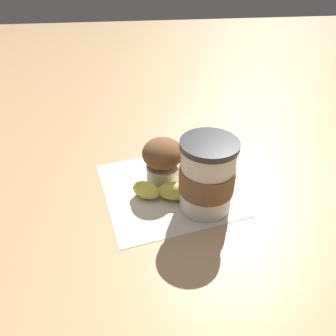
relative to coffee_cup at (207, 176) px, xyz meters
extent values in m
plane|color=tan|center=(0.06, -0.05, -0.07)|extent=(3.00, 3.00, 0.00)
cube|color=beige|center=(0.06, -0.05, -0.07)|extent=(0.28, 0.28, 0.00)
cylinder|color=silver|center=(0.00, 0.00, 0.00)|extent=(0.09, 0.09, 0.12)
cylinder|color=#2D2D2D|center=(0.00, 0.00, 0.06)|extent=(0.10, 0.10, 0.01)
cylinder|color=brown|center=(0.00, 0.00, 0.00)|extent=(0.10, 0.10, 0.05)
cylinder|color=white|center=(0.07, -0.08, -0.05)|extent=(0.06, 0.06, 0.04)
ellipsoid|color=brown|center=(0.07, -0.08, 0.00)|extent=(0.08, 0.08, 0.06)
ellipsoid|color=#D6CC4C|center=(0.10, -0.03, -0.05)|extent=(0.06, 0.05, 0.03)
ellipsoid|color=#D6CC4C|center=(0.05, -0.03, -0.05)|extent=(0.07, 0.04, 0.03)
ellipsoid|color=#D6CC4C|center=(0.00, -0.03, -0.05)|extent=(0.06, 0.04, 0.03)
camera|label=1|loc=(0.12, 0.43, 0.33)|focal=35.00mm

